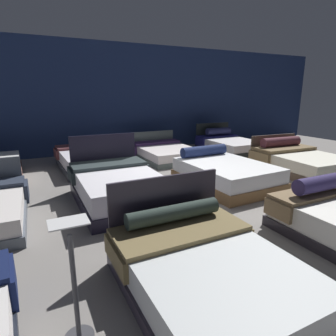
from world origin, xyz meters
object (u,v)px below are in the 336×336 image
Objects in this scene: bed_1 at (205,269)px; price_sign at (75,296)px; bed_11 at (229,145)px; bed_6 at (225,173)px; bed_10 at (166,152)px; bed_5 at (118,186)px; bed_9 at (89,159)px; bed_7 at (299,161)px.

bed_1 is 1.24m from price_sign.
bed_11 is 8.08m from price_sign.
bed_6 is 2.07× the size of price_sign.
bed_5 is at bearing -130.20° from bed_10.
bed_11 is at bearing 43.48° from price_sign.
bed_6 is 3.60m from bed_9.
bed_9 is at bearing -178.31° from bed_11.
bed_1 is at bearing -112.63° from bed_10.
bed_1 is at bearing -129.41° from bed_11.
bed_5 is 5.43m from bed_11.
bed_10 is (2.31, 2.77, -0.09)m from bed_5.
bed_9 is (0.03, 2.67, -0.05)m from bed_5.
bed_9 is at bearing -177.91° from bed_10.
bed_7 is 1.08× the size of bed_10.
bed_5 reaches higher than bed_9.
bed_9 is 1.03× the size of bed_10.
bed_5 is (-0.05, 2.75, 0.05)m from bed_1.
bed_9 is (-4.67, 2.69, -0.03)m from bed_7.
bed_6 is at bearing -52.03° from bed_9.
bed_9 is 4.65m from bed_11.
bed_7 is at bearing 30.31° from bed_1.
bed_10 is at bearing 0.73° from bed_9.
bed_1 is 0.96× the size of bed_10.
bed_6 is 4.43m from price_sign.
bed_11 is (4.63, 5.51, 0.01)m from bed_1.
price_sign is (-1.23, -0.04, 0.16)m from bed_1.
bed_11 is at bearing -0.60° from bed_9.
bed_6 reaches higher than bed_9.
price_sign is (-5.86, -5.56, 0.16)m from bed_11.
bed_6 is at bearing -175.04° from bed_7.
bed_10 is at bearing 50.74° from bed_5.
price_sign reaches higher than bed_6.
bed_7 is 2.78m from bed_11.
bed_6 reaches higher than bed_10.
bed_5 reaches higher than bed_6.
bed_5 is 3.04m from price_sign.
bed_10 is (-2.39, 2.79, -0.07)m from bed_7.
bed_5 reaches higher than bed_1.
bed_5 reaches higher than bed_10.
bed_10 is at bearing 88.18° from bed_6.
bed_6 is at bearing -90.07° from bed_10.
bed_5 is 4.70m from bed_7.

